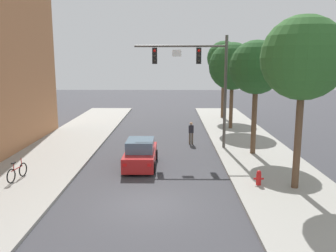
{
  "coord_description": "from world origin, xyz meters",
  "views": [
    {
      "loc": [
        1.02,
        -14.13,
        6.01
      ],
      "look_at": [
        0.79,
        7.59,
        2.0
      ],
      "focal_mm": 37.9,
      "sensor_mm": 36.0,
      "label": 1
    }
  ],
  "objects": [
    {
      "name": "ground_plane",
      "position": [
        0.0,
        0.0,
        0.0
      ],
      "size": [
        120.0,
        120.0,
        0.0
      ],
      "primitive_type": "plane",
      "color": "#38383D"
    },
    {
      "name": "street_tree_farthest",
      "position": [
        6.32,
        22.6,
        6.25
      ],
      "size": [
        3.41,
        3.41,
        7.86
      ],
      "color": "brown",
      "rests_on": "sidewalk_right"
    },
    {
      "name": "traffic_signal_mast",
      "position": [
        2.89,
        9.58,
        5.32
      ],
      "size": [
        6.14,
        0.38,
        7.5
      ],
      "color": "#514C47",
      "rests_on": "sidewalk_right"
    },
    {
      "name": "car_lead_red",
      "position": [
        -0.77,
        5.59,
        0.72
      ],
      "size": [
        1.85,
        4.25,
        1.6
      ],
      "color": "#B21E1E",
      "rests_on": "ground"
    },
    {
      "name": "bicycle_leaning",
      "position": [
        -6.69,
        2.73,
        0.54
      ],
      "size": [
        0.31,
        1.76,
        0.98
      ],
      "color": "black",
      "rests_on": "sidewalk_left"
    },
    {
      "name": "sidewalk_right",
      "position": [
        6.5,
        0.0,
        0.07
      ],
      "size": [
        5.0,
        60.0,
        0.15
      ],
      "primitive_type": "cube",
      "color": "#99968E",
      "rests_on": "ground"
    },
    {
      "name": "street_tree_third",
      "position": [
        6.22,
        16.71,
        5.53
      ],
      "size": [
        4.06,
        4.06,
        7.43
      ],
      "color": "brown",
      "rests_on": "sidewalk_right"
    },
    {
      "name": "fire_hydrant",
      "position": [
        5.19,
        2.12,
        0.51
      ],
      "size": [
        0.48,
        0.24,
        0.72
      ],
      "color": "red",
      "rests_on": "sidewalk_right"
    },
    {
      "name": "pedestrian_crossing_road",
      "position": [
        2.43,
        11.15,
        0.91
      ],
      "size": [
        0.36,
        0.22,
        1.64
      ],
      "color": "brown",
      "rests_on": "ground"
    },
    {
      "name": "street_tree_nearest",
      "position": [
        6.81,
        1.77,
        6.1
      ],
      "size": [
        3.74,
        3.74,
        7.86
      ],
      "color": "brown",
      "rests_on": "sidewalk_right"
    },
    {
      "name": "street_tree_second",
      "position": [
        6.24,
        8.05,
        5.58
      ],
      "size": [
        3.33,
        3.33,
        7.13
      ],
      "color": "brown",
      "rests_on": "sidewalk_right"
    }
  ]
}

